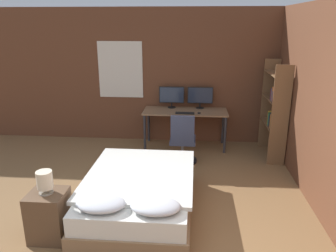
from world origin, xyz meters
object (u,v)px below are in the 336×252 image
(office_chair, at_px, (183,144))
(nightstand, at_px, (49,215))
(keyboard, at_px, (185,113))
(monitor_left, at_px, (172,96))
(computer_mouse, at_px, (199,113))
(bookshelf, at_px, (276,107))
(bed, at_px, (139,194))
(desk, at_px, (185,115))
(monitor_right, at_px, (200,96))
(bedside_lamp, at_px, (45,180))

(office_chair, bearing_deg, nightstand, -122.45)
(nightstand, xyz_separation_m, keyboard, (1.46, 2.86, 0.47))
(monitor_left, height_order, office_chair, monitor_left)
(nightstand, bearing_deg, keyboard, 62.96)
(nightstand, relative_size, computer_mouse, 8.27)
(office_chair, height_order, bookshelf, bookshelf)
(monitor_left, relative_size, computer_mouse, 7.23)
(bed, height_order, bookshelf, bookshelf)
(nightstand, height_order, desk, desk)
(computer_mouse, relative_size, bookshelf, 0.04)
(bed, relative_size, monitor_right, 3.84)
(monitor_left, distance_m, office_chair, 1.24)
(bedside_lamp, xyz_separation_m, keyboard, (1.46, 2.86, 0.03))
(bedside_lamp, height_order, monitor_left, monitor_left)
(bed, xyz_separation_m, keyboard, (0.51, 2.23, 0.50))
(desk, relative_size, monitor_right, 3.25)
(keyboard, bearing_deg, desk, 90.00)
(nightstand, distance_m, computer_mouse, 3.37)
(bed, xyz_separation_m, computer_mouse, (0.78, 2.23, 0.51))
(keyboard, relative_size, bookshelf, 0.20)
(monitor_right, distance_m, office_chair, 1.24)
(bed, bearing_deg, bookshelf, 43.52)
(desk, relative_size, computer_mouse, 23.50)
(monitor_right, relative_size, bookshelf, 0.29)
(monitor_left, bearing_deg, bookshelf, -18.16)
(bed, height_order, keyboard, keyboard)
(bedside_lamp, relative_size, keyboard, 0.75)
(nightstand, xyz_separation_m, bedside_lamp, (0.00, -0.00, 0.45))
(desk, distance_m, monitor_left, 0.49)
(bedside_lamp, height_order, computer_mouse, bedside_lamp)
(office_chair, bearing_deg, bookshelf, 13.42)
(monitor_left, bearing_deg, computer_mouse, -38.04)
(monitor_right, bearing_deg, bed, -106.71)
(computer_mouse, xyz_separation_m, bookshelf, (1.36, -0.19, 0.20))
(desk, bearing_deg, bed, -101.86)
(nightstand, bearing_deg, office_chair, 57.55)
(keyboard, height_order, office_chair, office_chair)
(bookshelf, bearing_deg, keyboard, 173.18)
(office_chair, bearing_deg, monitor_left, 104.87)
(keyboard, bearing_deg, bed, -102.97)
(monitor_left, xyz_separation_m, office_chair, (0.27, -1.02, -0.64))
(monitor_right, bearing_deg, monitor_left, 180.00)
(keyboard, bearing_deg, monitor_left, 123.41)
(bed, distance_m, bookshelf, 3.04)
(desk, distance_m, bookshelf, 1.71)
(nightstand, distance_m, bedside_lamp, 0.45)
(computer_mouse, bearing_deg, bookshelf, -8.14)
(monitor_right, xyz_separation_m, computer_mouse, (-0.02, -0.43, -0.23))
(desk, bearing_deg, office_chair, -91.07)
(nightstand, height_order, computer_mouse, computer_mouse)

